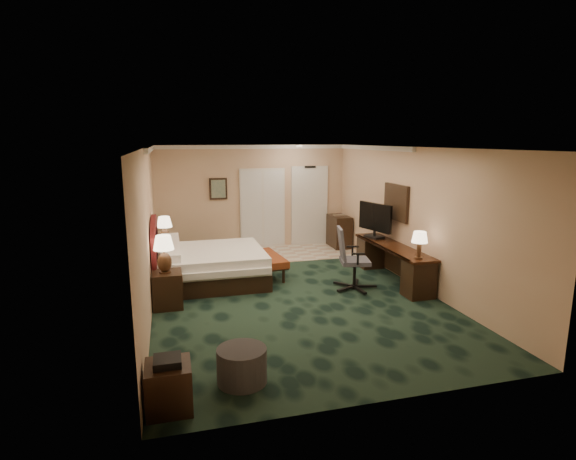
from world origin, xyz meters
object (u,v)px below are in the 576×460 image
object	(u,v)px
nightstand_near	(168,289)
ottoman	(242,365)
nightstand_far	(166,257)
lamp_far	(165,231)
side_table	(169,387)
tv	(375,221)
bed_bench	(269,265)
desk	(392,263)
bed	(212,266)
minibar	(339,231)
lamp_near	(164,254)
desk_chair	(355,258)

from	to	relation	value
nightstand_near	ottoman	size ratio (longest dim) A/B	1.04
nightstand_far	lamp_far	bearing A→B (deg)	88.96
side_table	tv	xyz separation A→B (m)	(4.39, 4.23, 0.86)
nightstand_near	bed_bench	size ratio (longest dim) A/B	0.47
lamp_far	desk	distance (m)	4.95
desk	bed	bearing A→B (deg)	166.45
bed	nightstand_far	size ratio (longest dim) A/B	3.73
nightstand_near	side_table	distance (m)	3.13
lamp_far	tv	size ratio (longest dim) A/B	0.63
nightstand_near	minibar	distance (m)	5.58
side_table	lamp_far	bearing A→B (deg)	90.26
tv	desk	bearing A→B (deg)	-102.01
minibar	tv	bearing A→B (deg)	-91.73
ottoman	minibar	distance (m)	7.13
bed	lamp_far	world-z (taller)	lamp_far
lamp_far	side_table	bearing A→B (deg)	-89.74
nightstand_far	minibar	size ratio (longest dim) A/B	0.66
desk	nightstand_near	bearing A→B (deg)	-175.66
bed_bench	lamp_near	bearing A→B (deg)	-153.16
nightstand_near	lamp_near	distance (m)	0.64
nightstand_near	lamp_far	world-z (taller)	lamp_far
nightstand_far	minibar	world-z (taller)	minibar
ottoman	side_table	xyz separation A→B (m)	(-0.84, -0.34, 0.05)
lamp_far	nightstand_near	bearing A→B (deg)	-89.42
ottoman	desk_chair	bearing A→B (deg)	46.84
bed_bench	ottoman	bearing A→B (deg)	-112.60
side_table	bed_bench	bearing A→B (deg)	64.94
desk_chair	lamp_near	bearing A→B (deg)	-165.83
desk_chair	minibar	world-z (taller)	desk_chair
nightstand_near	ottoman	world-z (taller)	nightstand_near
lamp_near	minibar	bearing A→B (deg)	37.13
lamp_far	side_table	distance (m)	5.57
lamp_near	desk	xyz separation A→B (m)	(4.46, 0.38, -0.58)
nightstand_near	nightstand_far	size ratio (longest dim) A/B	1.11
nightstand_near	side_table	bearing A→B (deg)	-89.98
side_table	desk	world-z (taller)	desk
nightstand_near	bed_bench	distance (m)	2.45
lamp_far	minibar	size ratio (longest dim) A/B	0.74
ottoman	minibar	size ratio (longest dim) A/B	0.70
nightstand_near	tv	xyz separation A→B (m)	(4.39, 1.10, 0.80)
side_table	desk	distance (m)	5.63
lamp_near	desk_chair	size ratio (longest dim) A/B	0.53
ottoman	bed_bench	bearing A→B (deg)	73.20
lamp_near	lamp_far	bearing A→B (deg)	90.00
lamp_far	ottoman	world-z (taller)	lamp_far
lamp_far	ottoman	bearing A→B (deg)	-80.56
nightstand_near	tv	world-z (taller)	tv
desk_chair	ottoman	bearing A→B (deg)	-120.27
ottoman	tv	bearing A→B (deg)	47.55
bed	minibar	bearing A→B (deg)	30.99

